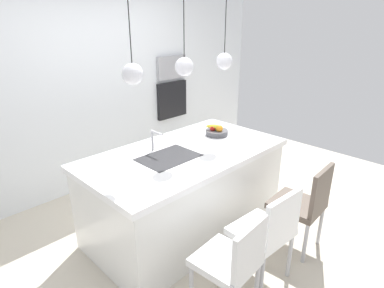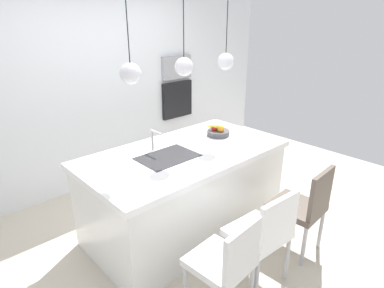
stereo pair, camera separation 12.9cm
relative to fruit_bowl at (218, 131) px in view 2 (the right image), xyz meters
The scene contains 14 objects.
floor 1.12m from the fruit_bowl, behind, with size 6.60×6.60×0.00m, color beige.
back_wall 1.70m from the fruit_bowl, 110.55° to the left, with size 6.00×0.10×2.60m, color white.
kitchen_island 0.77m from the fruit_bowl, behind, with size 2.07×1.11×0.91m.
sink_basin 0.81m from the fruit_bowl, behind, with size 0.56×0.40×0.02m, color #2D2D30.
faucet 0.82m from the fruit_bowl, behind, with size 0.02×0.17×0.22m.
fruit_bowl is the anchor object (origin of this frame).
microwave 1.70m from the fruit_bowl, 66.49° to the left, with size 0.54×0.08×0.34m, color #9E9EA3.
oven 1.63m from the fruit_bowl, 66.49° to the left, with size 0.56×0.08×0.56m, color black.
chair_near 1.64m from the fruit_bowl, 134.46° to the right, with size 0.44×0.46×0.85m.
chair_middle 1.36m from the fruit_bowl, 119.63° to the right, with size 0.48×0.46×0.89m.
chair_far 1.21m from the fruit_bowl, 90.57° to the right, with size 0.46×0.48×0.90m.
pendant_light_left 1.40m from the fruit_bowl, behind, with size 0.17×0.17×0.77m.
pendant_light_center 0.98m from the fruit_bowl, behind, with size 0.17×0.17×0.77m.
pendant_light_right 0.79m from the fruit_bowl, 99.84° to the right, with size 0.17×0.17×0.77m.
Camera 2 is at (-1.98, -2.25, 2.15)m, focal length 30.28 mm.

